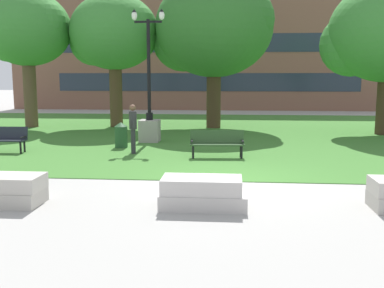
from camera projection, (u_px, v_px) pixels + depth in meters
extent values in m
plane|color=#A3A09B|center=(230.00, 182.00, 11.62)|extent=(140.00, 140.00, 0.00)
cube|color=#3D752D|center=(231.00, 133.00, 21.47)|extent=(40.00, 20.00, 0.02)
cube|color=#B2ADA3|center=(0.00, 197.00, 9.60)|extent=(1.80, 0.90, 0.32)
cube|color=#BBB6AB|center=(3.00, 182.00, 9.54)|extent=(1.66, 0.83, 0.32)
cube|color=#BCB7B2|center=(204.00, 200.00, 9.37)|extent=(1.80, 0.90, 0.32)
cube|color=beige|center=(202.00, 185.00, 9.32)|extent=(1.66, 0.83, 0.32)
cube|color=#1E232D|center=(0.00, 140.00, 15.86)|extent=(1.81, 0.49, 0.05)
cube|color=#1E232D|center=(3.00, 133.00, 16.08)|extent=(1.80, 0.18, 0.46)
cube|color=black|center=(23.00, 137.00, 15.80)|extent=(0.07, 0.40, 0.04)
cylinder|color=black|center=(21.00, 148.00, 15.70)|extent=(0.07, 0.07, 0.41)
cylinder|color=black|center=(24.00, 146.00, 16.01)|extent=(0.07, 0.07, 0.41)
cube|color=#284723|center=(217.00, 145.00, 14.88)|extent=(1.83, 0.56, 0.05)
cube|color=#284723|center=(217.00, 137.00, 15.10)|extent=(1.80, 0.24, 0.46)
cube|color=black|center=(192.00, 141.00, 14.88)|extent=(0.09, 0.40, 0.04)
cube|color=black|center=(243.00, 141.00, 14.85)|extent=(0.09, 0.40, 0.04)
cylinder|color=black|center=(193.00, 152.00, 14.78)|extent=(0.07, 0.07, 0.41)
cylinder|color=black|center=(242.00, 152.00, 14.75)|extent=(0.07, 0.07, 0.41)
cylinder|color=black|center=(193.00, 151.00, 15.09)|extent=(0.07, 0.07, 0.41)
cylinder|color=black|center=(241.00, 151.00, 15.06)|extent=(0.07, 0.07, 0.41)
cube|color=gray|center=(150.00, 131.00, 18.50)|extent=(0.80, 0.80, 0.90)
cylinder|color=black|center=(149.00, 116.00, 18.41)|extent=(0.28, 0.28, 0.30)
cylinder|color=black|center=(149.00, 70.00, 18.13)|extent=(0.14, 0.14, 4.02)
cube|color=black|center=(148.00, 22.00, 17.84)|extent=(1.10, 0.08, 0.08)
ellipsoid|color=white|center=(134.00, 16.00, 17.85)|extent=(0.22, 0.22, 0.36)
cone|color=black|center=(134.00, 11.00, 17.82)|extent=(0.20, 0.20, 0.13)
ellipsoid|color=white|center=(162.00, 15.00, 17.76)|extent=(0.22, 0.22, 0.36)
cone|color=black|center=(162.00, 10.00, 17.73)|extent=(0.20, 0.20, 0.13)
cylinder|color=#42301E|center=(214.00, 94.00, 23.32)|extent=(0.74, 0.74, 3.51)
ellipsoid|color=#2D6B28|center=(214.00, 27.00, 22.80)|extent=(5.99, 5.99, 5.09)
sphere|color=#2D6B28|center=(183.00, 40.00, 23.62)|extent=(3.29, 3.29, 3.29)
sphere|color=#2D6B28|center=(244.00, 19.00, 22.04)|extent=(3.00, 3.00, 3.00)
cylinder|color=brown|center=(30.00, 90.00, 23.60)|extent=(0.67, 0.67, 3.87)
ellipsoid|color=#387F33|center=(27.00, 28.00, 23.12)|extent=(4.52, 4.52, 3.84)
sphere|color=#387F33|center=(8.00, 38.00, 23.73)|extent=(2.49, 2.49, 2.49)
sphere|color=#387F33|center=(44.00, 23.00, 22.54)|extent=(2.26, 2.26, 2.26)
cylinder|color=#4C3823|center=(116.00, 92.00, 23.81)|extent=(0.67, 0.67, 3.68)
ellipsoid|color=#387F33|center=(114.00, 32.00, 23.34)|extent=(4.60, 4.60, 3.91)
sphere|color=#387F33|center=(94.00, 42.00, 23.97)|extent=(2.53, 2.53, 2.53)
sphere|color=#387F33|center=(134.00, 26.00, 22.75)|extent=(2.30, 2.30, 2.30)
sphere|color=#387F33|center=(352.00, 45.00, 20.90)|extent=(2.95, 2.95, 2.95)
cylinder|color=#234C28|center=(121.00, 137.00, 17.03)|extent=(0.48, 0.48, 0.80)
cone|color=#234C28|center=(121.00, 124.00, 16.95)|extent=(0.49, 0.49, 0.16)
cylinder|color=#28282D|center=(133.00, 141.00, 15.66)|extent=(0.15, 0.15, 0.86)
cylinder|color=#28282D|center=(133.00, 141.00, 15.86)|extent=(0.15, 0.15, 0.86)
cube|color=#2D2D30|center=(133.00, 120.00, 15.65)|extent=(0.34, 0.45, 0.60)
cylinder|color=#2D2D30|center=(134.00, 120.00, 15.45)|extent=(0.16, 0.24, 0.56)
cylinder|color=#2D2D30|center=(132.00, 119.00, 15.84)|extent=(0.16, 0.24, 0.56)
sphere|color=brown|center=(133.00, 108.00, 15.58)|extent=(0.22, 0.22, 0.22)
cube|color=brown|center=(207.00, 48.00, 35.17)|extent=(31.49, 1.00, 9.71)
cube|color=#232D3D|center=(206.00, 82.00, 35.07)|extent=(23.62, 0.03, 1.40)
cube|color=#232D3D|center=(206.00, 43.00, 34.62)|extent=(23.62, 0.03, 1.40)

